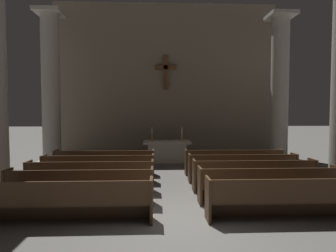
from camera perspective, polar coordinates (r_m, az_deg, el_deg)
name	(u,v)px	position (r m, az deg, el deg)	size (l,w,h in m)	color
ground_plane	(180,221)	(6.58, 2.33, -18.30)	(80.00, 80.00, 0.00)	#66635E
pew_left_row_1	(66,201)	(6.64, -19.53, -13.90)	(3.66, 0.50, 0.95)	#422B19
pew_left_row_2	(81,187)	(7.71, -16.97, -11.51)	(3.66, 0.50, 0.95)	#422B19
pew_left_row_3	(91,177)	(8.79, -15.07, -9.69)	(3.66, 0.50, 0.95)	#422B19
pew_left_row_4	(99,169)	(9.89, -13.60, -8.27)	(3.66, 0.50, 0.95)	#422B19
pew_left_row_5	(105,163)	(11.00, -12.43, -7.12)	(3.66, 0.50, 0.95)	#422B19
pew_right_row_1	(290,198)	(7.01, 23.01, -13.08)	(3.66, 0.50, 0.95)	#422B19
pew_right_row_2	(269,185)	(8.02, 19.43, -10.98)	(3.66, 0.50, 0.95)	#422B19
pew_right_row_3	(254,175)	(9.07, 16.70, -9.33)	(3.66, 0.50, 0.95)	#422B19
pew_right_row_4	(242,168)	(10.14, 14.56, -8.01)	(3.66, 0.50, 0.95)	#422B19
pew_right_row_5	(233,162)	(11.22, 12.84, -6.93)	(3.66, 0.50, 0.95)	#422B19
column_left_second	(51,90)	(13.88, -22.21, 6.60)	(1.18, 1.18, 6.82)	#ADA89E
column_right_second	(280,91)	(14.25, 21.27, 6.51)	(1.18, 1.18, 6.82)	#ADA89E
altar	(167,151)	(13.48, -0.21, -4.97)	(2.20, 0.90, 1.01)	#BCB7AD
candlestick_left	(152,137)	(13.40, -3.21, -2.12)	(0.16, 0.16, 0.63)	#B79338
candlestick_right	(182,137)	(13.45, 2.77, -2.10)	(0.16, 0.16, 0.63)	#B79338
apse_with_cross	(165,81)	(15.44, -0.50, 8.99)	(11.62, 0.46, 8.03)	gray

